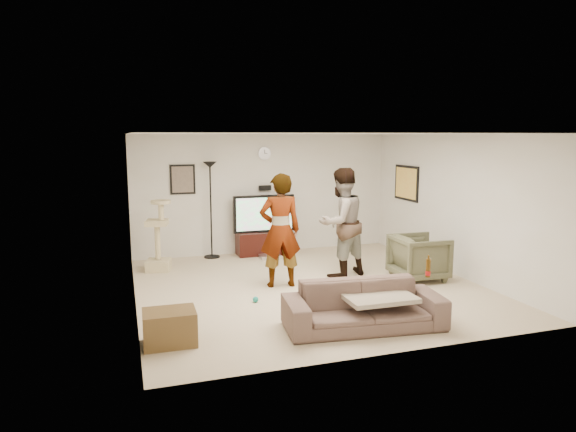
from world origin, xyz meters
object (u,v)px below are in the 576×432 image
object	(u,v)px
floor_lamp	(211,210)
beer_bottle	(428,268)
side_table	(170,327)
person_left	(280,230)
sofa	(364,306)
tv	(264,214)
person_right	(341,223)
cat_tree	(157,235)
tv_stand	(264,243)
armchair	(419,257)

from	to	relation	value
floor_lamp	beer_bottle	world-z (taller)	floor_lamp
side_table	beer_bottle	bearing A→B (deg)	-4.15
beer_bottle	side_table	xyz separation A→B (m)	(-3.38, 0.25, -0.52)
person_left	beer_bottle	size ratio (longest dim) A/B	7.50
floor_lamp	sofa	xyz separation A→B (m)	(1.21, -4.48, -0.68)
tv	floor_lamp	distance (m)	1.11
tv	floor_lamp	xyz separation A→B (m)	(-1.10, 0.04, 0.11)
person_left	person_right	bearing A→B (deg)	-162.20
tv	side_table	size ratio (longest dim) A/B	2.09
sofa	cat_tree	bearing A→B (deg)	128.28
tv	cat_tree	size ratio (longest dim) A/B	0.98
tv	floor_lamp	size ratio (longest dim) A/B	0.66
person_right	beer_bottle	size ratio (longest dim) A/B	7.69
sofa	floor_lamp	bearing A→B (deg)	111.71
person_right	tv_stand	bearing A→B (deg)	-86.46
tv_stand	beer_bottle	xyz separation A→B (m)	(1.05, -4.43, 0.48)
floor_lamp	cat_tree	world-z (taller)	floor_lamp
floor_lamp	person_left	world-z (taller)	floor_lamp
person_left	side_table	xyz separation A→B (m)	(-1.96, -1.88, -0.73)
floor_lamp	beer_bottle	xyz separation A→B (m)	(2.15, -4.48, -0.25)
tv	person_right	bearing A→B (deg)	-67.79
tv_stand	tv	size ratio (longest dim) A/B	0.89
tv	side_table	bearing A→B (deg)	-119.05
cat_tree	sofa	bearing A→B (deg)	-58.25
tv	beer_bottle	bearing A→B (deg)	-76.62
person_right	cat_tree	bearing A→B (deg)	-43.04
person_left	beer_bottle	bearing A→B (deg)	129.51
person_left	side_table	size ratio (longest dim) A/B	3.03
cat_tree	armchair	bearing A→B (deg)	-25.19
beer_bottle	side_table	bearing A→B (deg)	175.85
floor_lamp	armchair	distance (m)	4.19
cat_tree	side_table	xyz separation A→B (m)	(-0.11, -3.52, -0.45)
cat_tree	side_table	bearing A→B (deg)	-91.81
person_left	sofa	size ratio (longest dim) A/B	0.92
sofa	armchair	bearing A→B (deg)	48.92
tv	cat_tree	bearing A→B (deg)	-163.16
floor_lamp	person_left	distance (m)	2.47
cat_tree	person_right	bearing A→B (deg)	-24.38
sofa	armchair	world-z (taller)	armchair
floor_lamp	person_right	size ratio (longest dim) A/B	1.02
floor_lamp	sofa	world-z (taller)	floor_lamp
beer_bottle	armchair	distance (m)	2.04
floor_lamp	person_left	size ratio (longest dim) A/B	1.04
person_left	sofa	distance (m)	2.27
tv_stand	person_left	world-z (taller)	person_left
floor_lamp	person_right	bearing A→B (deg)	-47.26
tv	person_right	distance (m)	2.22
sofa	tv_stand	bearing A→B (deg)	97.99
floor_lamp	armchair	xyz separation A→B (m)	(3.14, -2.72, -0.59)
beer_bottle	armchair	world-z (taller)	beer_bottle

